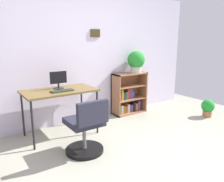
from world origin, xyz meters
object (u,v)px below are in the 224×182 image
object	(u,v)px
monitor	(58,80)
desk	(60,93)
potted_plant_floor	(208,107)
bookshelf_low	(128,95)
potted_plant_on_shelf	(136,61)
office_chair	(86,130)
keyboard	(62,91)

from	to	relation	value
monitor	desk	bearing A→B (deg)	-107.56
monitor	potted_plant_floor	world-z (taller)	monitor
bookshelf_low	potted_plant_on_shelf	distance (m)	0.73
office_chair	potted_plant_on_shelf	world-z (taller)	potted_plant_on_shelf
desk	potted_plant_floor	xyz separation A→B (m)	(2.74, -0.84, -0.49)
keyboard	bookshelf_low	size ratio (longest dim) A/B	0.41
keyboard	potted_plant_on_shelf	size ratio (longest dim) A/B	0.78
potted_plant_on_shelf	desk	bearing A→B (deg)	-172.81
monitor	potted_plant_floor	size ratio (longest dim) A/B	0.79
bookshelf_low	potted_plant_on_shelf	world-z (taller)	potted_plant_on_shelf
monitor	office_chair	world-z (taller)	monitor
desk	bookshelf_low	bearing A→B (deg)	9.64
desk	monitor	size ratio (longest dim) A/B	4.01
potted_plant_floor	bookshelf_low	bearing A→B (deg)	136.10
desk	bookshelf_low	world-z (taller)	bookshelf_low
keyboard	bookshelf_low	distance (m)	1.68
keyboard	potted_plant_floor	size ratio (longest dim) A/B	0.98
monitor	bookshelf_low	xyz separation A→B (m)	(1.55, 0.17, -0.51)
office_chair	monitor	bearing A→B (deg)	90.70
desk	monitor	xyz separation A→B (m)	(0.03, 0.10, 0.19)
desk	potted_plant_floor	world-z (taller)	desk
office_chair	potted_plant_floor	world-z (taller)	office_chair
potted_plant_on_shelf	potted_plant_floor	bearing A→B (deg)	-46.94
monitor	potted_plant_floor	distance (m)	2.94
monitor	potted_plant_on_shelf	distance (m)	1.73
potted_plant_on_shelf	office_chair	bearing A→B (deg)	-149.51
office_chair	bookshelf_low	xyz separation A→B (m)	(1.54, 1.05, 0.04)
desk	bookshelf_low	distance (m)	1.64
bookshelf_low	potted_plant_floor	xyz separation A→B (m)	(1.15, -1.11, -0.18)
monitor	office_chair	xyz separation A→B (m)	(0.01, -0.88, -0.55)
office_chair	potted_plant_on_shelf	distance (m)	2.12
monitor	keyboard	bearing A→B (deg)	-98.40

